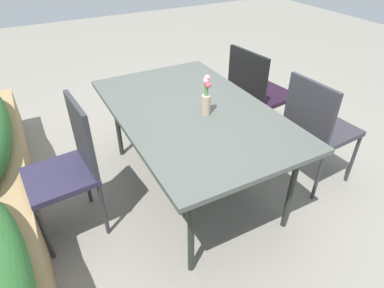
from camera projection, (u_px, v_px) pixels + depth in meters
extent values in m
plane|color=gray|center=(187.00, 181.00, 2.78)|extent=(12.00, 12.00, 0.00)
cube|color=#4C514C|center=(192.00, 111.00, 2.35)|extent=(1.67, 1.03, 0.03)
cube|color=#232823|center=(192.00, 115.00, 2.36)|extent=(1.64, 1.01, 0.02)
cylinder|color=#232823|center=(291.00, 190.00, 2.19)|extent=(0.04, 0.04, 0.69)
cylinder|color=#232823|center=(193.00, 104.00, 3.21)|extent=(0.04, 0.04, 0.69)
cylinder|color=#232823|center=(191.00, 232.00, 1.89)|extent=(0.04, 0.04, 0.69)
cylinder|color=#232823|center=(117.00, 123.00, 2.91)|extent=(0.04, 0.04, 0.69)
cube|color=#312F37|center=(322.00, 129.00, 2.58)|extent=(0.48, 0.48, 0.04)
cube|color=#2D2D33|center=(309.00, 110.00, 2.36)|extent=(0.43, 0.05, 0.44)
cylinder|color=#2D2D33|center=(313.00, 135.00, 2.95)|extent=(0.03, 0.03, 0.47)
cylinder|color=#2D2D33|center=(353.00, 158.00, 2.66)|extent=(0.03, 0.03, 0.47)
cylinder|color=#2D2D33|center=(280.00, 149.00, 2.77)|extent=(0.03, 0.03, 0.47)
cylinder|color=#2D2D33|center=(318.00, 176.00, 2.48)|extent=(0.03, 0.03, 0.47)
cube|color=black|center=(262.00, 94.00, 3.14)|extent=(0.55, 0.55, 0.04)
cube|color=black|center=(247.00, 77.00, 2.89)|extent=(0.47, 0.09, 0.45)
cylinder|color=black|center=(260.00, 101.00, 3.53)|extent=(0.03, 0.03, 0.45)
cylinder|color=black|center=(292.00, 118.00, 3.22)|extent=(0.03, 0.03, 0.45)
cylinder|color=black|center=(228.00, 113.00, 3.31)|extent=(0.03, 0.03, 0.45)
cylinder|color=black|center=(259.00, 132.00, 3.01)|extent=(0.03, 0.03, 0.45)
cube|color=#29253D|center=(59.00, 177.00, 2.10)|extent=(0.45, 0.45, 0.04)
cube|color=#2D2D33|center=(82.00, 136.00, 2.05)|extent=(0.40, 0.06, 0.48)
cylinder|color=#2D2D33|center=(45.00, 234.00, 2.03)|extent=(0.03, 0.03, 0.46)
cylinder|color=#2D2D33|center=(33.00, 198.00, 2.29)|extent=(0.03, 0.03, 0.46)
cylinder|color=#2D2D33|center=(104.00, 210.00, 2.20)|extent=(0.03, 0.03, 0.46)
cylinder|color=#2D2D33|center=(86.00, 179.00, 2.46)|extent=(0.03, 0.03, 0.46)
cylinder|color=tan|center=(206.00, 105.00, 2.24)|extent=(0.06, 0.06, 0.14)
cylinder|color=#569347|center=(205.00, 91.00, 2.18)|extent=(0.01, 0.01, 0.15)
sphere|color=pink|center=(205.00, 80.00, 2.14)|extent=(0.03, 0.03, 0.03)
cylinder|color=#569347|center=(207.00, 90.00, 2.17)|extent=(0.01, 0.01, 0.17)
sphere|color=pink|center=(207.00, 78.00, 2.13)|extent=(0.04, 0.04, 0.04)
cylinder|color=#569347|center=(206.00, 91.00, 2.18)|extent=(0.01, 0.01, 0.15)
sphere|color=pink|center=(206.00, 81.00, 2.13)|extent=(0.04, 0.04, 0.04)
cylinder|color=#569347|center=(208.00, 94.00, 2.18)|extent=(0.01, 0.01, 0.12)
sphere|color=#DB4C56|center=(208.00, 85.00, 2.14)|extent=(0.04, 0.04, 0.04)
cylinder|color=#569347|center=(208.00, 90.00, 2.18)|extent=(0.01, 0.01, 0.16)
sphere|color=pink|center=(208.00, 79.00, 2.14)|extent=(0.04, 0.04, 0.04)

